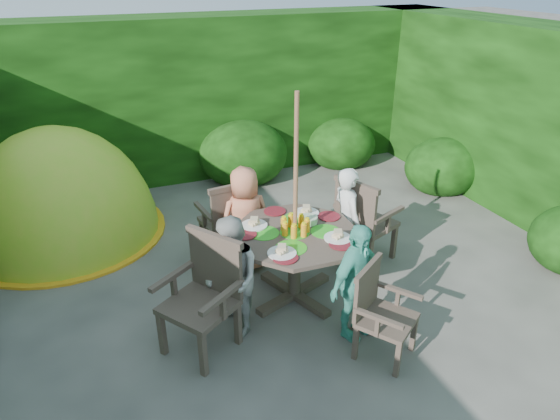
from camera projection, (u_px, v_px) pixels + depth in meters
name	position (u px, v px, depth m)	size (l,w,h in m)	color
ground	(290.00, 299.00, 5.29)	(60.00, 60.00, 0.00)	#494641
hedge_enclosure	(246.00, 149.00, 5.84)	(9.00, 9.00, 2.50)	black
patio_table	(295.00, 243.00, 5.05)	(1.73, 1.73, 0.94)	#3B2F27
parasol_pole	(295.00, 204.00, 4.85)	(0.04, 0.04, 2.20)	brown
garden_chair_right	(363.00, 219.00, 5.75)	(0.73, 0.77, 1.03)	#3B2F27
garden_chair_left	(205.00, 293.00, 4.45)	(0.81, 0.83, 1.04)	#3B2F27
garden_chair_back	(229.00, 219.00, 5.82)	(0.65, 0.59, 0.98)	#3B2F27
garden_chair_front	(380.00, 311.00, 4.39)	(0.67, 0.66, 0.85)	#3B2F27
child_right	(347.00, 221.00, 5.54)	(0.46, 0.30, 1.26)	silver
child_left	(232.00, 278.00, 4.59)	(0.59, 0.46, 1.21)	#AAABA5
child_back	(245.00, 220.00, 5.59)	(0.61, 0.39, 1.24)	#D47957
child_front	(355.00, 283.00, 4.55)	(0.69, 0.29, 1.18)	#50BCA7
dome_tent	(68.00, 235.00, 6.55)	(2.76, 2.76, 2.88)	#9FD228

